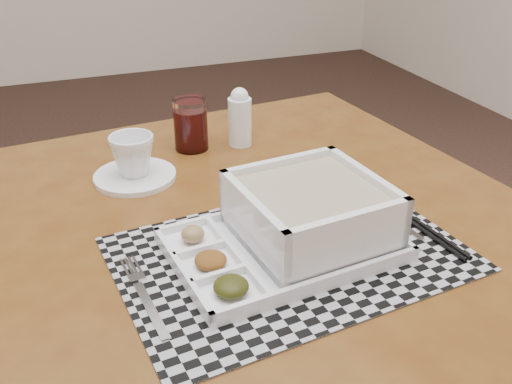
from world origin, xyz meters
TOP-DOWN VIEW (x-y plane):
  - floor at (0.00, 0.00)m, footprint 5.00×5.00m
  - dining_table at (0.32, -0.76)m, footprint 1.03×1.03m
  - placemat at (0.34, -0.89)m, footprint 0.52×0.38m
  - serving_tray at (0.37, -0.88)m, footprint 0.34×0.25m
  - fork at (0.13, -0.91)m, footprint 0.04×0.19m
  - spoon at (0.53, -0.80)m, footprint 0.04×0.18m
  - chopsticks at (0.56, -0.88)m, footprint 0.04×0.24m
  - saucer at (0.18, -0.57)m, footprint 0.15×0.15m
  - cup at (0.18, -0.57)m, footprint 0.09×0.09m
  - juice_glass at (0.31, -0.47)m, footprint 0.07×0.07m
  - creamer_bottle at (0.41, -0.48)m, footprint 0.05×0.05m

SIDE VIEW (x-z plane):
  - floor at x=0.00m, z-range 0.00..0.00m
  - dining_table at x=0.32m, z-range 0.28..0.98m
  - placemat at x=0.34m, z-range 0.70..0.71m
  - fork at x=0.13m, z-range 0.71..0.71m
  - saucer at x=0.18m, z-range 0.70..0.71m
  - spoon at x=0.53m, z-range 0.70..0.71m
  - chopsticks at x=0.56m, z-range 0.71..0.71m
  - serving_tray at x=0.37m, z-range 0.70..0.79m
  - cup at x=0.18m, z-range 0.71..0.79m
  - juice_glass at x=0.31m, z-range 0.70..0.80m
  - creamer_bottle at x=0.41m, z-range 0.70..0.82m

